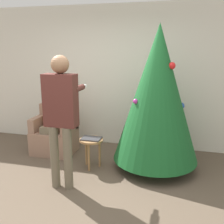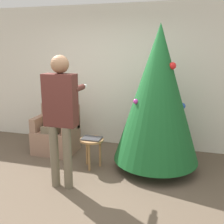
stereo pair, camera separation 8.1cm
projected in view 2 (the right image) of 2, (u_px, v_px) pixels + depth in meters
ground_plane at (67, 202)px, 3.36m from camera, size 14.00×14.00×0.00m
wall_back at (114, 77)px, 5.11m from camera, size 8.00×0.06×2.70m
christmas_tree at (158, 95)px, 4.01m from camera, size 1.34×1.34×2.27m
armchair at (57, 134)px, 4.91m from camera, size 0.74×0.61×0.88m
person_seated at (55, 117)px, 4.81m from camera, size 0.36×0.46×1.25m
person_standing at (61, 110)px, 3.50m from camera, size 0.45×0.57×1.83m
side_stool at (92, 144)px, 4.23m from camera, size 0.38×0.38×0.49m
laptop at (92, 138)px, 4.20m from camera, size 0.31×0.23×0.02m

